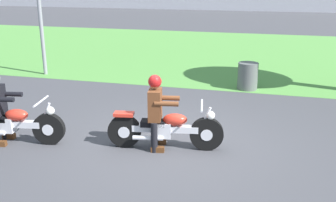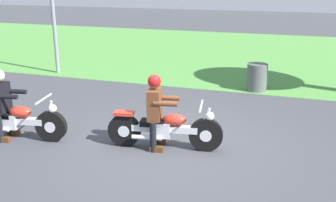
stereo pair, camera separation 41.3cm
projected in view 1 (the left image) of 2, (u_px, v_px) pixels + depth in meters
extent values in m
plane|color=#424247|center=(166.00, 144.00, 7.41)|extent=(120.00, 120.00, 0.00)
cube|color=#549342|center=(228.00, 52.00, 16.55)|extent=(60.00, 12.00, 0.01)
cylinder|color=black|center=(207.00, 134.00, 7.10)|extent=(0.62, 0.22, 0.61)
cylinder|color=silver|center=(207.00, 134.00, 7.10)|extent=(0.24, 0.17, 0.21)
cylinder|color=black|center=(124.00, 131.00, 7.23)|extent=(0.62, 0.22, 0.61)
cylinder|color=silver|center=(124.00, 131.00, 7.23)|extent=(0.24, 0.17, 0.21)
cube|color=silver|center=(165.00, 128.00, 7.14)|extent=(1.21, 0.35, 0.12)
cube|color=silver|center=(162.00, 129.00, 7.15)|extent=(0.36, 0.29, 0.28)
ellipsoid|color=red|center=(175.00, 120.00, 7.07)|extent=(0.47, 0.31, 0.22)
cube|color=black|center=(153.00, 123.00, 7.13)|extent=(0.47, 0.31, 0.10)
cube|color=red|center=(124.00, 114.00, 7.12)|extent=(0.39, 0.26, 0.06)
cylinder|color=silver|center=(204.00, 121.00, 7.03)|extent=(0.26, 0.09, 0.53)
cylinder|color=silver|center=(202.00, 105.00, 6.94)|extent=(0.15, 0.66, 0.04)
sphere|color=white|center=(211.00, 115.00, 6.99)|extent=(0.16, 0.16, 0.16)
cylinder|color=silver|center=(148.00, 138.00, 7.07)|extent=(0.56, 0.17, 0.08)
cylinder|color=black|center=(157.00, 130.00, 7.36)|extent=(0.12, 0.12, 0.56)
cube|color=#593319|center=(160.00, 141.00, 7.42)|extent=(0.25, 0.14, 0.10)
cylinder|color=black|center=(154.00, 137.00, 7.01)|extent=(0.12, 0.12, 0.56)
cube|color=#593319|center=(158.00, 149.00, 7.08)|extent=(0.25, 0.14, 0.10)
cube|color=brown|center=(155.00, 105.00, 7.02)|extent=(0.28, 0.41, 0.56)
cylinder|color=brown|center=(168.00, 98.00, 7.14)|extent=(0.43, 0.16, 0.09)
cylinder|color=brown|center=(166.00, 104.00, 6.81)|extent=(0.43, 0.16, 0.09)
sphere|color=#996B4C|center=(155.00, 83.00, 6.90)|extent=(0.20, 0.20, 0.20)
sphere|color=#B21919|center=(155.00, 81.00, 6.89)|extent=(0.24, 0.24, 0.24)
cylinder|color=black|center=(49.00, 129.00, 7.35)|extent=(0.62, 0.22, 0.61)
cylinder|color=silver|center=(49.00, 129.00, 7.35)|extent=(0.23, 0.17, 0.21)
cube|color=silver|center=(8.00, 124.00, 7.39)|extent=(1.25, 0.35, 0.12)
cube|color=silver|center=(6.00, 124.00, 7.40)|extent=(0.36, 0.29, 0.28)
ellipsoid|color=red|center=(17.00, 115.00, 7.32)|extent=(0.47, 0.31, 0.22)
cylinder|color=silver|center=(45.00, 116.00, 7.28)|extent=(0.26, 0.09, 0.53)
cylinder|color=silver|center=(41.00, 101.00, 7.19)|extent=(0.15, 0.66, 0.04)
sphere|color=white|center=(50.00, 111.00, 7.23)|extent=(0.16, 0.16, 0.16)
cylinder|color=black|center=(5.00, 125.00, 7.61)|extent=(0.12, 0.12, 0.55)
cube|color=#593319|center=(9.00, 136.00, 7.67)|extent=(0.25, 0.14, 0.10)
cube|color=#593319|center=(0.00, 143.00, 7.33)|extent=(0.25, 0.14, 0.10)
cylinder|color=black|center=(11.00, 94.00, 7.39)|extent=(0.43, 0.16, 0.09)
cylinder|color=black|center=(3.00, 99.00, 7.06)|extent=(0.43, 0.16, 0.09)
cylinder|color=#595E5B|center=(248.00, 76.00, 10.96)|extent=(0.56, 0.56, 0.75)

